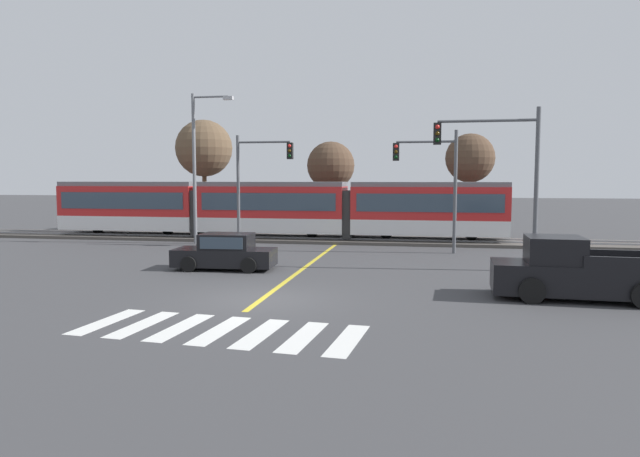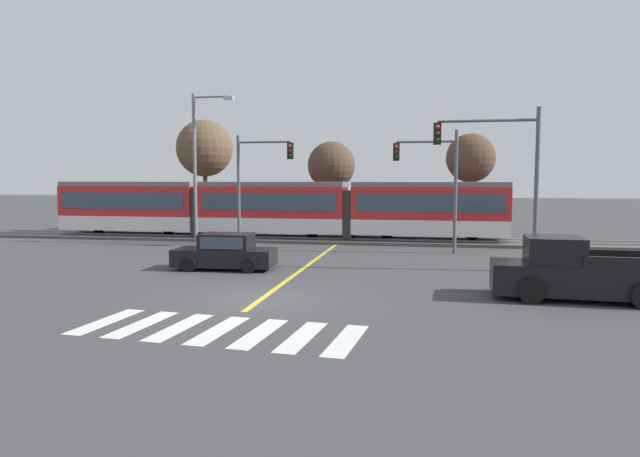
{
  "view_description": "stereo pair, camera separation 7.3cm",
  "coord_description": "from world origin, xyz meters",
  "px_view_note": "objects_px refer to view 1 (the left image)",
  "views": [
    {
      "loc": [
        5.03,
        -17.08,
        3.82
      ],
      "look_at": [
        0.47,
        7.7,
        1.6
      ],
      "focal_mm": 32.0,
      "sensor_mm": 36.0,
      "label": 1
    },
    {
      "loc": [
        5.1,
        -17.07,
        3.82
      ],
      "look_at": [
        0.47,
        7.7,
        1.6
      ],
      "focal_mm": 32.0,
      "sensor_mm": 36.0,
      "label": 2
    }
  ],
  "objects_px": {
    "sedan_crossing": "(225,253)",
    "traffic_light_mid_right": "(502,164)",
    "traffic_light_far_right": "(434,174)",
    "street_lamp_west": "(198,159)",
    "bare_tree_east": "(470,159)",
    "pickup_truck": "(577,273)",
    "bare_tree_far_west": "(204,149)",
    "traffic_light_far_left": "(256,174)",
    "bare_tree_west": "(331,166)",
    "light_rail_tram": "(273,207)"
  },
  "relations": [
    {
      "from": "pickup_truck",
      "to": "bare_tree_far_west",
      "type": "height_order",
      "value": "bare_tree_far_west"
    },
    {
      "from": "street_lamp_west",
      "to": "bare_tree_west",
      "type": "distance_m",
      "value": 10.17
    },
    {
      "from": "traffic_light_far_right",
      "to": "bare_tree_east",
      "type": "distance_m",
      "value": 8.52
    },
    {
      "from": "pickup_truck",
      "to": "street_lamp_west",
      "type": "height_order",
      "value": "street_lamp_west"
    },
    {
      "from": "traffic_light_mid_right",
      "to": "traffic_light_far_left",
      "type": "relative_size",
      "value": 1.08
    },
    {
      "from": "traffic_light_far_right",
      "to": "street_lamp_west",
      "type": "distance_m",
      "value": 13.58
    },
    {
      "from": "light_rail_tram",
      "to": "sedan_crossing",
      "type": "height_order",
      "value": "light_rail_tram"
    },
    {
      "from": "light_rail_tram",
      "to": "traffic_light_far_right",
      "type": "height_order",
      "value": "traffic_light_far_right"
    },
    {
      "from": "traffic_light_far_right",
      "to": "traffic_light_far_left",
      "type": "bearing_deg",
      "value": 173.89
    },
    {
      "from": "sedan_crossing",
      "to": "street_lamp_west",
      "type": "distance_m",
      "value": 10.85
    },
    {
      "from": "traffic_light_far_left",
      "to": "sedan_crossing",
      "type": "bearing_deg",
      "value": -82.59
    },
    {
      "from": "street_lamp_west",
      "to": "light_rail_tram",
      "type": "bearing_deg",
      "value": 36.87
    },
    {
      "from": "bare_tree_far_west",
      "to": "sedan_crossing",
      "type": "bearing_deg",
      "value": -65.69
    },
    {
      "from": "bare_tree_far_west",
      "to": "bare_tree_west",
      "type": "height_order",
      "value": "bare_tree_far_west"
    },
    {
      "from": "bare_tree_west",
      "to": "pickup_truck",
      "type": "bearing_deg",
      "value": -61.06
    },
    {
      "from": "light_rail_tram",
      "to": "bare_tree_far_west",
      "type": "bearing_deg",
      "value": 141.24
    },
    {
      "from": "traffic_light_mid_right",
      "to": "bare_tree_east",
      "type": "xyz_separation_m",
      "value": [
        -0.29,
        13.31,
        0.68
      ]
    },
    {
      "from": "sedan_crossing",
      "to": "traffic_light_mid_right",
      "type": "bearing_deg",
      "value": 9.31
    },
    {
      "from": "light_rail_tram",
      "to": "street_lamp_west",
      "type": "xyz_separation_m",
      "value": [
        -3.71,
        -2.78,
        2.91
      ]
    },
    {
      "from": "street_lamp_west",
      "to": "bare_tree_east",
      "type": "height_order",
      "value": "street_lamp_west"
    },
    {
      "from": "traffic_light_far_left",
      "to": "street_lamp_west",
      "type": "relative_size",
      "value": 0.72
    },
    {
      "from": "traffic_light_far_right",
      "to": "street_lamp_west",
      "type": "height_order",
      "value": "street_lamp_west"
    },
    {
      "from": "pickup_truck",
      "to": "traffic_light_far_left",
      "type": "distance_m",
      "value": 18.59
    },
    {
      "from": "traffic_light_mid_right",
      "to": "street_lamp_west",
      "type": "height_order",
      "value": "street_lamp_west"
    },
    {
      "from": "light_rail_tram",
      "to": "traffic_light_far_right",
      "type": "xyz_separation_m",
      "value": [
        9.73,
        -4.52,
        1.98
      ]
    },
    {
      "from": "pickup_truck",
      "to": "light_rail_tram",
      "type": "bearing_deg",
      "value": 132.6
    },
    {
      "from": "traffic_light_mid_right",
      "to": "traffic_light_far_right",
      "type": "distance_m",
      "value": 5.83
    },
    {
      "from": "sedan_crossing",
      "to": "pickup_truck",
      "type": "bearing_deg",
      "value": -15.8
    },
    {
      "from": "traffic_light_far_left",
      "to": "traffic_light_far_right",
      "type": "relative_size",
      "value": 0.99
    },
    {
      "from": "sedan_crossing",
      "to": "pickup_truck",
      "type": "relative_size",
      "value": 0.78
    },
    {
      "from": "street_lamp_west",
      "to": "bare_tree_east",
      "type": "distance_m",
      "value": 17.03
    },
    {
      "from": "traffic_light_far_right",
      "to": "bare_tree_far_west",
      "type": "relative_size",
      "value": 0.78
    },
    {
      "from": "bare_tree_west",
      "to": "bare_tree_far_west",
      "type": "bearing_deg",
      "value": 178.41
    },
    {
      "from": "light_rail_tram",
      "to": "bare_tree_west",
      "type": "relative_size",
      "value": 4.4
    },
    {
      "from": "light_rail_tram",
      "to": "street_lamp_west",
      "type": "height_order",
      "value": "street_lamp_west"
    },
    {
      "from": "light_rail_tram",
      "to": "traffic_light_mid_right",
      "type": "height_order",
      "value": "traffic_light_mid_right"
    },
    {
      "from": "traffic_light_far_right",
      "to": "bare_tree_west",
      "type": "bearing_deg",
      "value": 125.95
    },
    {
      "from": "bare_tree_far_west",
      "to": "traffic_light_mid_right",
      "type": "bearing_deg",
      "value": -38.34
    },
    {
      "from": "light_rail_tram",
      "to": "traffic_light_mid_right",
      "type": "relative_size",
      "value": 4.18
    },
    {
      "from": "bare_tree_east",
      "to": "pickup_truck",
      "type": "bearing_deg",
      "value": -84.13
    },
    {
      "from": "traffic_light_mid_right",
      "to": "bare_tree_east",
      "type": "bearing_deg",
      "value": 91.27
    },
    {
      "from": "light_rail_tram",
      "to": "pickup_truck",
      "type": "xyz_separation_m",
      "value": [
        14.01,
        -15.24,
        -1.2
      ]
    },
    {
      "from": "pickup_truck",
      "to": "bare_tree_east",
      "type": "xyz_separation_m",
      "value": [
        -1.94,
        18.84,
        4.23
      ]
    },
    {
      "from": "light_rail_tram",
      "to": "bare_tree_east",
      "type": "height_order",
      "value": "bare_tree_east"
    },
    {
      "from": "traffic_light_far_right",
      "to": "light_rail_tram",
      "type": "bearing_deg",
      "value": 155.09
    },
    {
      "from": "sedan_crossing",
      "to": "street_lamp_west",
      "type": "bearing_deg",
      "value": 118.38
    },
    {
      "from": "traffic_light_far_right",
      "to": "bare_tree_east",
      "type": "relative_size",
      "value": 0.94
    },
    {
      "from": "bare_tree_east",
      "to": "traffic_light_far_left",
      "type": "bearing_deg",
      "value": -149.66
    },
    {
      "from": "bare_tree_east",
      "to": "bare_tree_far_west",
      "type": "bearing_deg",
      "value": 174.86
    },
    {
      "from": "bare_tree_far_west",
      "to": "bare_tree_east",
      "type": "height_order",
      "value": "bare_tree_far_west"
    }
  ]
}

